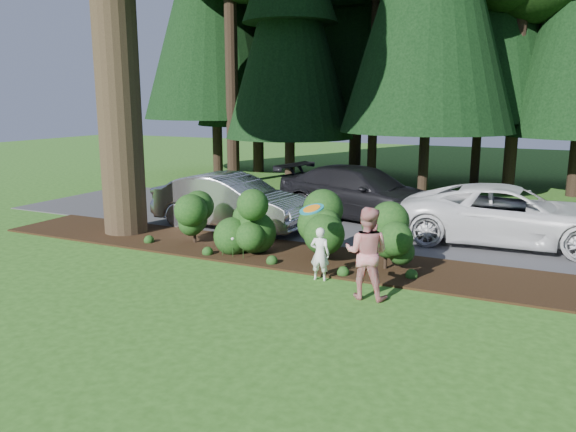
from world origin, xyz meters
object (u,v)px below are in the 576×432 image
object	(u,v)px
car_silver_wagon	(231,201)
car_dark_suv	(361,193)
frisbee	(312,209)
car_white_suv	(510,215)
adult	(367,253)
child	(320,254)

from	to	relation	value
car_silver_wagon	car_dark_suv	world-z (taller)	car_dark_suv
frisbee	car_white_suv	bearing A→B (deg)	55.07
adult	car_white_suv	bearing A→B (deg)	-114.34
car_dark_suv	adult	xyz separation A→B (m)	(2.50, -7.15, 0.04)
car_dark_suv	child	size ratio (longest dim) A/B	4.93
car_white_suv	frisbee	size ratio (longest dim) A/B	10.24
car_white_suv	frisbee	bearing A→B (deg)	142.10
car_silver_wagon	adult	distance (m)	6.97
adult	frisbee	distance (m)	1.64
child	adult	bearing A→B (deg)	146.86
car_white_suv	adult	bearing A→B (deg)	155.78
car_dark_suv	adult	distance (m)	7.58
car_dark_suv	car_silver_wagon	bearing A→B (deg)	145.18
car_silver_wagon	adult	xyz separation A→B (m)	(5.63, -4.09, 0.08)
car_white_suv	frisbee	xyz separation A→B (m)	(-3.62, -5.19, 0.77)
car_dark_suv	frisbee	distance (m)	6.78
adult	child	bearing A→B (deg)	-29.78
car_white_suv	car_silver_wagon	bearing A→B (deg)	98.55
car_silver_wagon	frisbee	world-z (taller)	frisbee
car_silver_wagon	car_dark_suv	size ratio (longest dim) A/B	0.85
adult	frisbee	size ratio (longest dim) A/B	3.30
frisbee	child	bearing A→B (deg)	40.43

